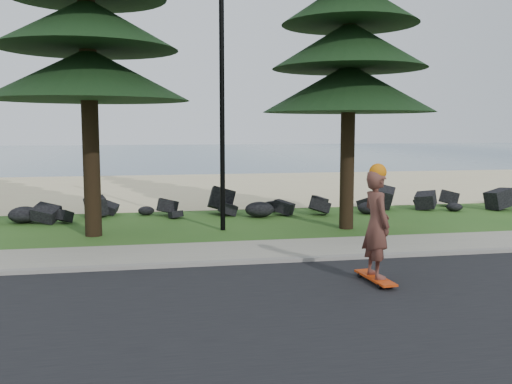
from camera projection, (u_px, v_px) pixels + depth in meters
ground at (241, 255)px, 12.93m from camera, size 160.00×160.00×0.00m
road at (289, 320)px, 8.53m from camera, size 160.00×7.00×0.02m
kerb at (248, 262)px, 12.04m from camera, size 160.00×0.20×0.10m
sidewalk at (240, 251)px, 13.12m from camera, size 160.00×2.00×0.08m
beach_sand at (192, 188)px, 27.08m from camera, size 160.00×15.00×0.01m
ocean at (167, 153)px, 62.72m from camera, size 160.00×58.00×0.01m
seawall_boulders at (213, 217)px, 18.40m from camera, size 60.00×2.40×1.10m
lamp_post at (222, 81)px, 15.58m from camera, size 0.25×0.14×8.14m
skateboarder at (377, 224)px, 10.44m from camera, size 0.53×1.21×2.22m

